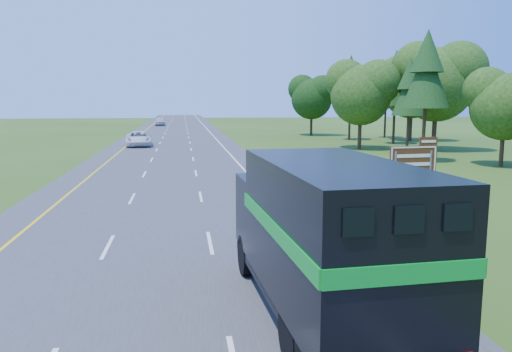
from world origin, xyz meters
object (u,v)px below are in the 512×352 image
at_px(white_suv, 139,139).
at_px(exit_sign, 414,167).
at_px(far_car, 160,121).
at_px(horse_truck, 323,236).

relative_size(white_suv, exit_sign, 1.66).
height_order(white_suv, far_car, far_car).
bearing_deg(exit_sign, white_suv, 106.69).
relative_size(horse_truck, white_suv, 1.45).
bearing_deg(far_car, white_suv, -93.15).
xyz_separation_m(white_suv, far_car, (0.46, 48.33, 0.04)).
xyz_separation_m(far_car, exit_sign, (14.29, -87.33, 1.47)).
xyz_separation_m(horse_truck, white_suv, (-8.16, 48.06, -1.23)).
xyz_separation_m(white_suv, exit_sign, (14.75, -39.00, 1.50)).
bearing_deg(white_suv, exit_sign, -73.75).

